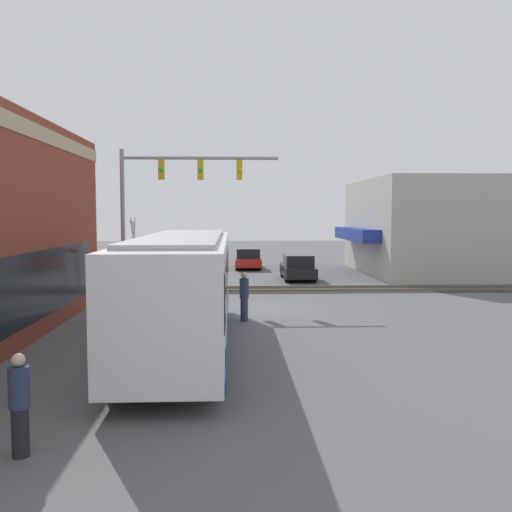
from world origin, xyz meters
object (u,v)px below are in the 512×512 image
(parked_car_red, at_px, (248,259))
(pedestrian_by_lamp, at_px, (20,404))
(city_bus, at_px, (184,286))
(pedestrian_near_bus, at_px, (244,296))
(parked_car_black, at_px, (298,268))
(crossing_signal, at_px, (134,250))

(parked_car_red, bearing_deg, pedestrian_by_lamp, 171.66)
(city_bus, height_order, pedestrian_near_bus, city_bus)
(parked_car_black, bearing_deg, pedestrian_by_lamp, 163.20)
(city_bus, bearing_deg, pedestrian_by_lamp, 164.96)
(parked_car_red, relative_size, pedestrian_by_lamp, 2.57)
(parked_car_black, relative_size, pedestrian_by_lamp, 2.61)
(parked_car_red, relative_size, pedestrian_near_bus, 2.42)
(parked_car_red, bearing_deg, pedestrian_near_bus, 177.95)
(parked_car_red, xyz_separation_m, pedestrian_by_lamp, (-31.66, 4.64, 0.19))
(parked_car_black, distance_m, pedestrian_by_lamp, 25.75)
(city_bus, height_order, parked_car_black, city_bus)
(pedestrian_by_lamp, xyz_separation_m, pedestrian_near_bus, (11.62, -3.92, 0.06))
(crossing_signal, relative_size, parked_car_black, 0.85)
(parked_car_red, height_order, pedestrian_near_bus, pedestrian_near_bus)
(pedestrian_by_lamp, relative_size, pedestrian_near_bus, 0.94)
(crossing_signal, bearing_deg, pedestrian_by_lamp, -176.51)
(crossing_signal, distance_m, parked_car_red, 15.66)
(parked_car_red, bearing_deg, parked_car_black, -158.24)
(crossing_signal, xyz_separation_m, parked_car_red, (14.51, -5.69, -1.61))
(city_bus, relative_size, crossing_signal, 3.28)
(city_bus, relative_size, pedestrian_near_bus, 6.85)
(crossing_signal, bearing_deg, parked_car_black, -48.57)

